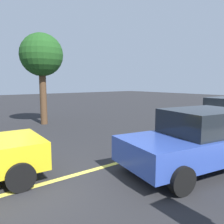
# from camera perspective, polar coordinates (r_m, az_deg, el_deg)

# --- Properties ---
(ground_plane) EXTENTS (80.00, 80.00, 0.00)m
(ground_plane) POSITION_cam_1_polar(r_m,az_deg,el_deg) (5.59, -22.67, -18.03)
(ground_plane) COLOR #262628
(lane_marking_centre) EXTENTS (28.00, 0.16, 0.01)m
(lane_marking_centre) POSITION_cam_1_polar(r_m,az_deg,el_deg) (6.89, 2.76, -12.42)
(lane_marking_centre) COLOR #E0D14C
(car_blue_far_lane) EXTENTS (4.58, 2.64, 1.62)m
(car_blue_far_lane) POSITION_cam_1_polar(r_m,az_deg,el_deg) (6.64, 21.22, -6.42)
(car_blue_far_lane) COLOR #2D479E
(car_blue_far_lane) RESTS_ON ground_plane
(tree_left_verge) EXTENTS (2.33, 2.33, 5.01)m
(tree_left_verge) POSITION_cam_1_polar(r_m,az_deg,el_deg) (13.23, -17.43, 13.36)
(tree_left_verge) COLOR #513823
(tree_left_verge) RESTS_ON ground_plane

